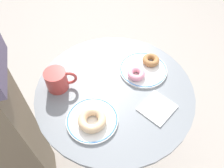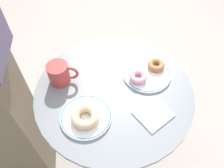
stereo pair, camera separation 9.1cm
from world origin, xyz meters
name	(u,v)px [view 2 (the right image)]	position (x,y,z in m)	size (l,w,h in m)	color
ground_plane	(113,154)	(0.00, 0.00, -0.01)	(7.00, 7.00, 0.02)	#9E9389
cafe_table	(114,120)	(0.00, 0.00, 0.45)	(0.66, 0.66, 0.71)	slate
plate_left	(86,116)	(-0.16, -0.04, 0.71)	(0.19, 0.19, 0.01)	white
plate_right	(147,73)	(0.16, -0.02, 0.71)	(0.21, 0.21, 0.01)	white
donut_glazed	(85,116)	(-0.17, -0.05, 0.74)	(0.10, 0.10, 0.03)	#E0B789
donut_cinnamon	(156,65)	(0.22, -0.02, 0.73)	(0.08, 0.08, 0.03)	#A36B3D
donut_pink_frosted	(138,77)	(0.11, -0.02, 0.73)	(0.08, 0.08, 0.03)	pink
paper_napkin	(153,114)	(0.05, -0.18, 0.71)	(0.12, 0.11, 0.01)	white
coffee_mug	(60,73)	(-0.15, 0.18, 0.75)	(0.11, 0.10, 0.09)	#B73D38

